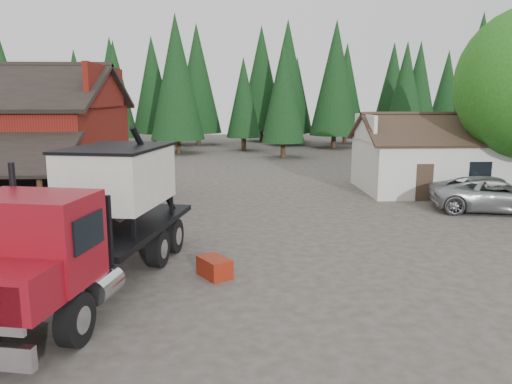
{
  "coord_description": "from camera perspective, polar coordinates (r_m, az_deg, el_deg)",
  "views": [
    {
      "loc": [
        1.22,
        -15.71,
        5.46
      ],
      "look_at": [
        2.18,
        3.53,
        1.8
      ],
      "focal_mm": 35.0,
      "sensor_mm": 36.0,
      "label": 1
    }
  ],
  "objects": [
    {
      "name": "ground",
      "position": [
        16.67,
        -6.97,
        -8.44
      ],
      "size": [
        120.0,
        120.0,
        0.0
      ],
      "primitive_type": "plane",
      "color": "#423B34",
      "rests_on": "ground"
    },
    {
      "name": "farmhouse",
      "position": [
        31.26,
        19.33,
        3.18
      ],
      "size": [
        8.6,
        6.42,
        4.65
      ],
      "color": "silver",
      "rests_on": "ground"
    },
    {
      "name": "conifer_backdrop",
      "position": [
        57.98,
        -4.07,
        5.32
      ],
      "size": [
        76.0,
        16.0,
        16.0
      ],
      "primitive_type": null,
      "color": "black",
      "rests_on": "ground"
    },
    {
      "name": "near_pine_b",
      "position": [
        45.96,
        3.17,
        11.27
      ],
      "size": [
        3.96,
        3.96,
        10.4
      ],
      "color": "#382619",
      "rests_on": "ground"
    },
    {
      "name": "near_pine_c",
      "position": [
        46.62,
        24.13,
        11.6
      ],
      "size": [
        4.84,
        4.84,
        12.4
      ],
      "color": "#382619",
      "rests_on": "ground"
    },
    {
      "name": "near_pine_d",
      "position": [
        50.02,
        -9.08,
        12.83
      ],
      "size": [
        5.28,
        5.28,
        13.4
      ],
      "color": "#382619",
      "rests_on": "ground"
    },
    {
      "name": "feed_truck",
      "position": [
        14.97,
        -18.07,
        -2.58
      ],
      "size": [
        4.71,
        10.49,
        4.59
      ],
      "rotation": [
        0.0,
        0.0,
        -0.21
      ],
      "color": "black",
      "rests_on": "ground"
    },
    {
      "name": "silver_car",
      "position": [
        26.76,
        25.72,
        -0.26
      ],
      "size": [
        6.52,
        4.08,
        1.68
      ],
      "primitive_type": "imported",
      "rotation": [
        0.0,
        0.0,
        1.34
      ],
      "color": "#A0A2A7",
      "rests_on": "ground"
    },
    {
      "name": "equip_box",
      "position": [
        15.61,
        -4.75,
        -8.58
      ],
      "size": [
        1.18,
        1.3,
        0.6
      ],
      "primitive_type": "cube",
      "rotation": [
        0.0,
        0.0,
        0.56
      ],
      "color": "maroon",
      "rests_on": "ground"
    }
  ]
}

